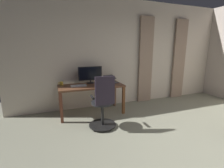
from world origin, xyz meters
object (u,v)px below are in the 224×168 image
Objects in this scene: computer_keyboard at (78,86)px; laptop at (111,80)px; computer_mouse at (101,84)px; office_chair at (103,105)px; desk at (91,89)px; mug_coffee at (61,83)px; computer_monitor at (90,74)px.

laptop is at bearing -171.80° from computer_keyboard.
computer_mouse reaches higher than computer_keyboard.
laptop reaches higher than computer_keyboard.
office_chair is 1.12m from laptop.
office_chair reaches higher than desk.
office_chair is 8.92× the size of mug_coffee.
computer_keyboard is 0.55m from computer_mouse.
laptop is (-0.51, -0.96, 0.28)m from office_chair.
computer_monitor is at bearing -56.46° from computer_mouse.
computer_monitor is (0.01, -1.07, 0.46)m from office_chair.
desk is 0.86m from office_chair.
mug_coffee is (0.72, -0.02, -0.19)m from computer_monitor.
desk is at bearing 2.17° from laptop.
computer_keyboard is 3.65× the size of computer_mouse.
desk is 12.61× the size of mug_coffee.
laptop is at bearing 167.30° from computer_monitor.
office_chair reaches higher than computer_keyboard.
office_chair reaches higher than laptop.
laptop is 0.37m from computer_mouse.
office_chair is (-0.04, 0.85, -0.13)m from desk.
desk is at bearing -18.42° from computer_mouse.
computer_monitor is 4.93× the size of mug_coffee.
computer_monitor is 0.74m from mug_coffee.
computer_mouse is at bearing 161.58° from desk.
laptop reaches higher than mug_coffee.
laptop reaches higher than computer_mouse.
mug_coffee is at bearing -14.87° from laptop.
desk is at bearing 80.75° from computer_monitor.
computer_mouse is at bearing 21.43° from laptop.
computer_keyboard is (0.34, 0.24, -0.22)m from computer_monitor.
laptop is (-0.86, -0.12, 0.04)m from computer_keyboard.
computer_monitor is at bearing -21.34° from laptop.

